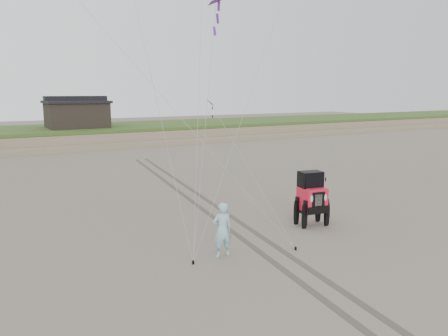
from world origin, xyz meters
The scene contains 8 objects.
ground centered at (0.00, 0.00, 0.00)m, with size 160.00×160.00×0.00m, color #6B6054.
dune_ridge centered at (0.00, 37.50, 0.82)m, with size 160.00×14.25×1.73m.
cabin centered at (2.00, 37.00, 3.24)m, with size 6.40×5.40×3.35m.
jeep centered at (4.20, 1.94, 0.91)m, with size 2.10×4.88×1.82m, color red, non-canonical shape.
man centered at (-0.80, 0.74, 0.95)m, with size 0.69×0.45×1.89m, color #7FB6C4.
stake_main centered at (-1.96, 0.63, 0.06)m, with size 0.08×0.08×0.12m, color black.
stake_aux centered at (1.75, -0.04, 0.06)m, with size 0.08×0.08×0.12m, color black.
tire_tracks centered at (2.00, 8.00, 0.00)m, with size 5.22×29.74×0.01m.
Camera 1 is at (-7.82, -11.52, 5.55)m, focal length 35.00 mm.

